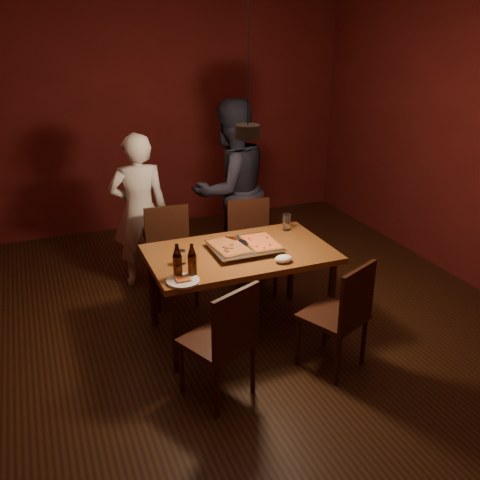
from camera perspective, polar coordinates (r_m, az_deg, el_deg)
name	(u,v)px	position (r m, az deg, el deg)	size (l,w,h in m)	color
room_shell	(247,178)	(4.07, 0.80, 6.63)	(6.00, 6.00, 6.00)	#381F0F
dining_table	(240,259)	(4.41, 0.00, -2.09)	(1.50, 0.90, 0.75)	brown
chair_far_left	(170,246)	(5.08, -7.48, -0.62)	(0.45, 0.45, 0.49)	#38190F
chair_far_right	(251,237)	(5.24, 1.16, 0.30)	(0.48, 0.48, 0.49)	#38190F
chair_near_left	(225,333)	(3.68, -1.60, -9.90)	(0.55, 0.55, 0.49)	#38190F
chair_near_right	(343,308)	(4.05, 10.97, -7.10)	(0.56, 0.56, 0.49)	#38190F
pizza_tray	(244,248)	(4.39, 0.48, -0.85)	(0.55, 0.45, 0.05)	silver
pizza_meat	(229,246)	(4.33, -1.20, -0.67)	(0.24, 0.39, 0.02)	maroon
pizza_cheese	(261,242)	(4.42, 2.26, -0.21)	(0.24, 0.38, 0.02)	gold
spatula	(243,242)	(4.40, 0.27, -0.23)	(0.09, 0.24, 0.04)	silver
beer_bottle_a	(177,261)	(3.92, -6.69, -2.22)	(0.07, 0.07, 0.26)	black
beer_bottle_b	(192,260)	(3.93, -5.13, -2.16)	(0.07, 0.07, 0.25)	black
water_glass_left	(181,257)	(4.17, -6.28, -1.82)	(0.07, 0.07, 0.11)	silver
water_glass_right	(287,222)	(4.82, 5.00, 1.92)	(0.07, 0.07, 0.15)	silver
plate_slice	(183,281)	(3.90, -6.10, -4.34)	(0.24, 0.24, 0.03)	white
napkin	(284,259)	(4.19, 4.66, -2.01)	(0.14, 0.11, 0.06)	white
diner_white	(139,211)	(5.34, -10.69, 3.06)	(0.56, 0.37, 1.54)	white
diner_dark	(231,190)	(5.47, -0.98, 5.39)	(0.88, 0.69, 1.81)	black
pendant_lamp	(248,130)	(3.99, 0.83, 11.63)	(0.18, 0.18, 1.10)	black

